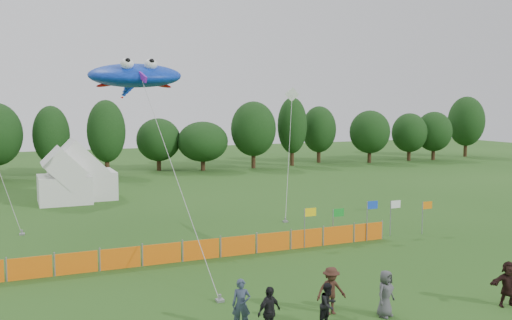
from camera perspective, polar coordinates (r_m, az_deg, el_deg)
name	(u,v)px	position (r m, az deg, el deg)	size (l,w,h in m)	color
ground	(319,312)	(22.32, 6.34, -14.87)	(160.00, 160.00, 0.00)	#234C16
treeline	(129,136)	(64.27, -12.58, 2.36)	(104.57, 8.78, 8.36)	#382314
tent_left	(64,180)	(47.17, -18.63, -1.93)	(3.99, 3.99, 3.52)	white
tent_right	(82,176)	(48.63, -17.03, -1.55)	(5.25, 4.20, 3.71)	silver
barrier_fence	(201,250)	(29.06, -5.52, -8.92)	(21.90, 0.06, 1.00)	orange
flag_row	(367,216)	(33.32, 11.04, -5.48)	(8.73, 0.58, 2.27)	gray
spectator_a	(241,305)	(20.31, -1.48, -14.27)	(0.65, 0.43, 1.79)	#313C51
spectator_b	(328,305)	(20.77, 7.24, -14.18)	(0.76, 0.59, 1.57)	black
spectator_c	(331,291)	(21.89, 7.52, -12.82)	(1.15, 0.66, 1.79)	#391F16
spectator_d	(269,312)	(19.72, 1.33, -14.96)	(1.02, 0.43, 1.75)	black
spectator_e	(385,294)	(22.01, 12.82, -12.89)	(0.85, 0.55, 1.74)	#454549
spectator_f	(508,284)	(24.51, 23.91, -11.26)	(1.64, 0.52, 1.77)	black
stingray_kite	(134,76)	(36.67, -12.08, 8.20)	(6.33, 22.56, 10.54)	blue
small_kite_white	(290,127)	(43.78, 3.46, 3.32)	(5.48, 8.74, 9.11)	white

